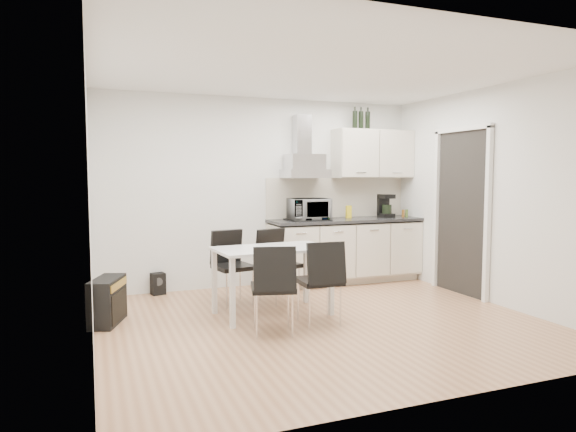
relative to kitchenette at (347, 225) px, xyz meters
name	(u,v)px	position (x,y,z in m)	size (l,w,h in m)	color
ground	(322,322)	(-1.19, -1.73, -0.83)	(4.50, 4.50, 0.00)	tan
wall_back	(262,192)	(-1.19, 0.27, 0.47)	(4.50, 0.10, 2.60)	silver
wall_front	(449,212)	(-1.19, -3.73, 0.47)	(4.50, 0.10, 2.60)	silver
wall_left	(90,203)	(-3.44, -1.73, 0.47)	(0.10, 4.00, 2.60)	silver
wall_right	(495,196)	(1.06, -1.73, 0.47)	(0.10, 4.00, 2.60)	silver
ceiling	(324,70)	(-1.19, -1.73, 1.77)	(4.50, 4.50, 0.00)	white
doorway	(460,213)	(1.02, -1.18, 0.22)	(0.08, 1.04, 2.10)	white
kitchenette	(347,225)	(0.00, 0.00, 0.00)	(2.22, 0.64, 2.52)	beige
dining_table	(272,256)	(-1.57, -1.26, -0.18)	(1.29, 0.80, 0.75)	white
chair_far_left	(234,268)	(-1.86, -0.67, -0.39)	(0.44, 0.50, 0.88)	black
chair_far_right	(279,266)	(-1.31, -0.75, -0.39)	(0.44, 0.50, 0.88)	black
chair_near_left	(273,289)	(-1.79, -1.89, -0.39)	(0.44, 0.50, 0.88)	black
chair_near_right	(319,282)	(-1.24, -1.77, -0.39)	(0.44, 0.50, 0.88)	black
guitar_amp	(107,301)	(-3.29, -0.98, -0.59)	(0.43, 0.62, 0.48)	black
floor_speaker	(158,284)	(-2.64, 0.17, -0.69)	(0.17, 0.15, 0.28)	black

